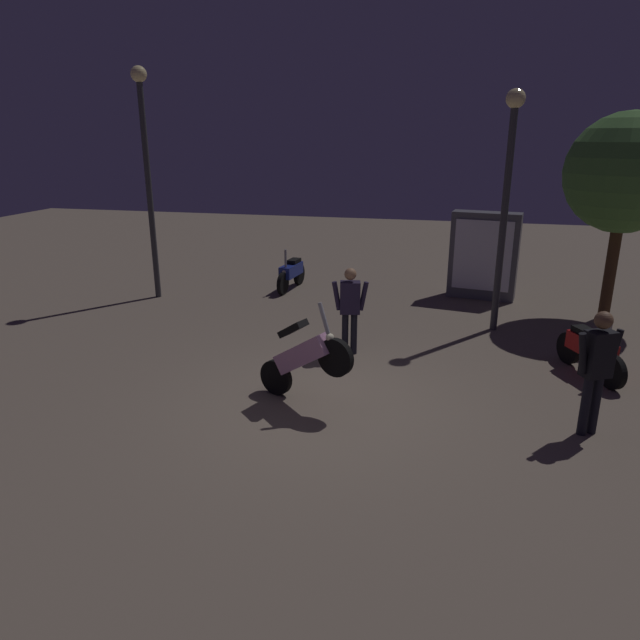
{
  "coord_description": "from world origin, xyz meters",
  "views": [
    {
      "loc": [
        1.72,
        -7.58,
        3.85
      ],
      "look_at": [
        -0.31,
        0.99,
        1.0
      ],
      "focal_mm": 32.22,
      "sensor_mm": 36.0,
      "label": 1
    }
  ],
  "objects_px": {
    "person_rider_beside": "(350,304)",
    "streetlamp_far": "(146,157)",
    "streetlamp_near": "(507,182)",
    "motorcycle_red_parked_right": "(590,350)",
    "motorcycle_blue_parked_left": "(291,273)",
    "person_bystander_far": "(597,362)",
    "kiosk_billboard": "(484,256)",
    "motorcycle_pink_foreground": "(304,357)"
  },
  "relations": [
    {
      "from": "motorcycle_pink_foreground",
      "to": "kiosk_billboard",
      "type": "relative_size",
      "value": 0.78
    },
    {
      "from": "motorcycle_pink_foreground",
      "to": "streetlamp_far",
      "type": "relative_size",
      "value": 0.31
    },
    {
      "from": "motorcycle_red_parked_right",
      "to": "motorcycle_blue_parked_left",
      "type": "bearing_deg",
      "value": -149.86
    },
    {
      "from": "person_rider_beside",
      "to": "kiosk_billboard",
      "type": "xyz_separation_m",
      "value": [
        2.46,
        4.52,
        0.1
      ]
    },
    {
      "from": "motorcycle_red_parked_right",
      "to": "streetlamp_far",
      "type": "relative_size",
      "value": 0.29
    },
    {
      "from": "streetlamp_near",
      "to": "motorcycle_red_parked_right",
      "type": "bearing_deg",
      "value": -55.93
    },
    {
      "from": "motorcycle_pink_foreground",
      "to": "person_bystander_far",
      "type": "height_order",
      "value": "person_bystander_far"
    },
    {
      "from": "motorcycle_blue_parked_left",
      "to": "kiosk_billboard",
      "type": "xyz_separation_m",
      "value": [
        4.78,
        0.32,
        0.61
      ]
    },
    {
      "from": "motorcycle_red_parked_right",
      "to": "person_bystander_far",
      "type": "height_order",
      "value": "person_bystander_far"
    },
    {
      "from": "motorcycle_pink_foreground",
      "to": "person_bystander_far",
      "type": "distance_m",
      "value": 3.96
    },
    {
      "from": "person_rider_beside",
      "to": "person_bystander_far",
      "type": "relative_size",
      "value": 0.93
    },
    {
      "from": "streetlamp_far",
      "to": "kiosk_billboard",
      "type": "bearing_deg",
      "value": 12.82
    },
    {
      "from": "motorcycle_blue_parked_left",
      "to": "motorcycle_red_parked_right",
      "type": "bearing_deg",
      "value": 62.89
    },
    {
      "from": "person_rider_beside",
      "to": "streetlamp_far",
      "type": "relative_size",
      "value": 0.3
    },
    {
      "from": "person_bystander_far",
      "to": "streetlamp_near",
      "type": "height_order",
      "value": "streetlamp_near"
    },
    {
      "from": "person_rider_beside",
      "to": "kiosk_billboard",
      "type": "distance_m",
      "value": 5.15
    },
    {
      "from": "person_bystander_far",
      "to": "person_rider_beside",
      "type": "bearing_deg",
      "value": -149.15
    },
    {
      "from": "person_rider_beside",
      "to": "streetlamp_far",
      "type": "bearing_deg",
      "value": 51.7
    },
    {
      "from": "person_bystander_far",
      "to": "motorcycle_red_parked_right",
      "type": "bearing_deg",
      "value": 140.79
    },
    {
      "from": "motorcycle_red_parked_right",
      "to": "person_rider_beside",
      "type": "xyz_separation_m",
      "value": [
        -4.08,
        0.05,
        0.52
      ]
    },
    {
      "from": "streetlamp_near",
      "to": "person_rider_beside",
      "type": "bearing_deg",
      "value": -142.39
    },
    {
      "from": "person_rider_beside",
      "to": "streetlamp_near",
      "type": "height_order",
      "value": "streetlamp_near"
    },
    {
      "from": "motorcycle_blue_parked_left",
      "to": "kiosk_billboard",
      "type": "relative_size",
      "value": 0.79
    },
    {
      "from": "streetlamp_near",
      "to": "kiosk_billboard",
      "type": "distance_m",
      "value": 3.15
    },
    {
      "from": "motorcycle_red_parked_right",
      "to": "person_rider_beside",
      "type": "height_order",
      "value": "person_rider_beside"
    },
    {
      "from": "motorcycle_blue_parked_left",
      "to": "kiosk_billboard",
      "type": "height_order",
      "value": "kiosk_billboard"
    },
    {
      "from": "person_rider_beside",
      "to": "streetlamp_near",
      "type": "xyz_separation_m",
      "value": [
        2.66,
        2.05,
        2.04
      ]
    },
    {
      "from": "person_bystander_far",
      "to": "streetlamp_near",
      "type": "relative_size",
      "value": 0.37
    },
    {
      "from": "streetlamp_far",
      "to": "person_bystander_far",
      "type": "bearing_deg",
      "value": -28.71
    },
    {
      "from": "streetlamp_near",
      "to": "streetlamp_far",
      "type": "distance_m",
      "value": 8.04
    },
    {
      "from": "motorcycle_red_parked_right",
      "to": "streetlamp_far",
      "type": "bearing_deg",
      "value": -132.74
    },
    {
      "from": "person_bystander_far",
      "to": "streetlamp_near",
      "type": "bearing_deg",
      "value": 165.1
    },
    {
      "from": "motorcycle_blue_parked_left",
      "to": "streetlamp_far",
      "type": "height_order",
      "value": "streetlamp_far"
    },
    {
      "from": "motorcycle_blue_parked_left",
      "to": "person_bystander_far",
      "type": "height_order",
      "value": "person_bystander_far"
    },
    {
      "from": "person_bystander_far",
      "to": "streetlamp_near",
      "type": "distance_m",
      "value": 4.78
    },
    {
      "from": "person_rider_beside",
      "to": "person_bystander_far",
      "type": "xyz_separation_m",
      "value": [
        3.67,
        -2.19,
        0.08
      ]
    },
    {
      "from": "motorcycle_pink_foreground",
      "to": "person_rider_beside",
      "type": "xyz_separation_m",
      "value": [
        0.28,
        2.18,
        0.21
      ]
    },
    {
      "from": "motorcycle_pink_foreground",
      "to": "kiosk_billboard",
      "type": "xyz_separation_m",
      "value": [
        2.74,
        6.7,
        0.31
      ]
    },
    {
      "from": "motorcycle_pink_foreground",
      "to": "streetlamp_near",
      "type": "relative_size",
      "value": 0.35
    },
    {
      "from": "motorcycle_blue_parked_left",
      "to": "streetlamp_near",
      "type": "distance_m",
      "value": 5.99
    },
    {
      "from": "kiosk_billboard",
      "to": "streetlamp_near",
      "type": "bearing_deg",
      "value": 103.97
    },
    {
      "from": "streetlamp_far",
      "to": "motorcycle_blue_parked_left",
      "type": "bearing_deg",
      "value": 25.74
    }
  ]
}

